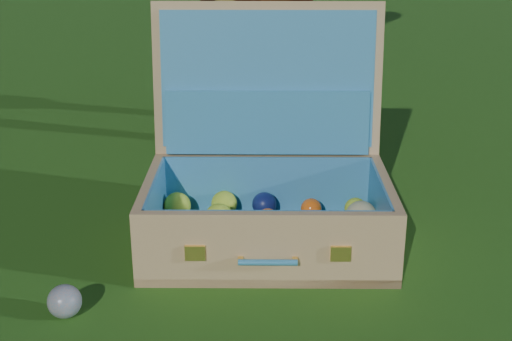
% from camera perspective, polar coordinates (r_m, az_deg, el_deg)
% --- Properties ---
extents(ground, '(60.00, 60.00, 0.00)m').
position_cam_1_polar(ground, '(1.53, 6.35, -6.78)').
color(ground, '#215114').
rests_on(ground, ground).
extents(stray_ball, '(0.06, 0.06, 0.06)m').
position_cam_1_polar(stray_ball, '(1.34, -15.07, -10.08)').
color(stray_ball, teal).
rests_on(stray_ball, ground).
extents(suitcase, '(0.63, 0.57, 0.50)m').
position_cam_1_polar(suitcase, '(1.55, 0.95, -0.56)').
color(suitcase, tan).
rests_on(suitcase, ground).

